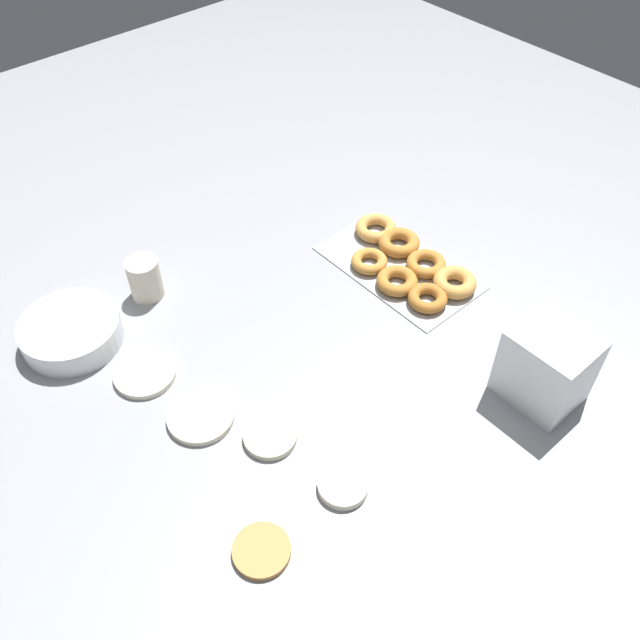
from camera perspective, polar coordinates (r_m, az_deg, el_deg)
name	(u,v)px	position (r m, az deg, el deg)	size (l,w,h in m)	color
ground_plane	(279,378)	(1.26, -3.47, -4.91)	(3.00, 3.00, 0.00)	gray
pancake_0	(201,416)	(1.22, -10.02, -8.00)	(0.12, 0.12, 0.01)	beige
pancake_1	(145,374)	(1.30, -14.54, -4.40)	(0.11, 0.11, 0.01)	silver
pancake_2	(270,436)	(1.18, -4.22, -9.75)	(0.09, 0.09, 0.01)	beige
pancake_3	(343,486)	(1.12, 1.95, -13.76)	(0.08, 0.08, 0.02)	silver
pancake_4	(262,551)	(1.08, -4.94, -18.79)	(0.09, 0.09, 0.01)	#B27F42
donut_tray	(406,264)	(1.47, 7.23, 4.71)	(0.34, 0.20, 0.04)	#ADAFB5
batter_bowl	(71,332)	(1.39, -20.23, -0.93)	(0.19, 0.19, 0.05)	white
container_stack	(546,366)	(1.24, 18.53, -3.71)	(0.14, 0.12, 0.15)	white
paper_cup	(145,278)	(1.42, -14.54, 3.40)	(0.07, 0.07, 0.09)	beige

